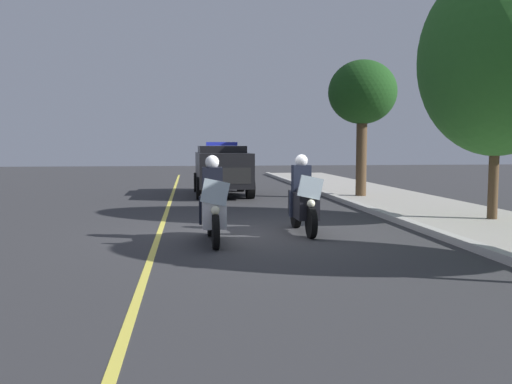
# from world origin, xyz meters

# --- Properties ---
(ground_plane) EXTENTS (80.00, 80.00, 0.00)m
(ground_plane) POSITION_xyz_m (0.00, 0.00, 0.00)
(ground_plane) COLOR #333335
(curb_strip) EXTENTS (48.00, 0.24, 0.15)m
(curb_strip) POSITION_xyz_m (0.00, 3.71, 0.07)
(curb_strip) COLOR #B7B5AD
(curb_strip) RESTS_ON ground
(sidewalk_strip) EXTENTS (48.00, 3.60, 0.10)m
(sidewalk_strip) POSITION_xyz_m (0.00, 5.61, 0.05)
(sidewalk_strip) COLOR #A8A399
(sidewalk_strip) RESTS_ON ground
(lane_stripe_center) EXTENTS (48.00, 0.12, 0.01)m
(lane_stripe_center) POSITION_xyz_m (0.00, -2.11, 0.00)
(lane_stripe_center) COLOR #E0D14C
(lane_stripe_center) RESTS_ON ground
(police_motorcycle_lead_left) EXTENTS (2.14, 0.57, 1.72)m
(police_motorcycle_lead_left) POSITION_xyz_m (0.88, -0.99, 0.70)
(police_motorcycle_lead_left) COLOR black
(police_motorcycle_lead_left) RESTS_ON ground
(police_motorcycle_lead_right) EXTENTS (2.14, 0.57, 1.72)m
(police_motorcycle_lead_right) POSITION_xyz_m (-0.05, 1.03, 0.70)
(police_motorcycle_lead_right) COLOR black
(police_motorcycle_lead_right) RESTS_ON ground
(police_suv) EXTENTS (4.94, 2.14, 2.05)m
(police_suv) POSITION_xyz_m (-9.33, -0.19, 1.07)
(police_suv) COLOR black
(police_suv) RESTS_ON ground
(tree_mid_block) EXTENTS (3.79, 3.79, 6.23)m
(tree_mid_block) POSITION_xyz_m (-0.94, 6.01, 3.99)
(tree_mid_block) COLOR #4C3823
(tree_mid_block) RESTS_ON sidewalk_strip
(tree_far_back) EXTENTS (2.44, 2.44, 4.86)m
(tree_far_back) POSITION_xyz_m (-7.37, 4.74, 3.76)
(tree_far_back) COLOR #4C3823
(tree_far_back) RESTS_ON sidewalk_strip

